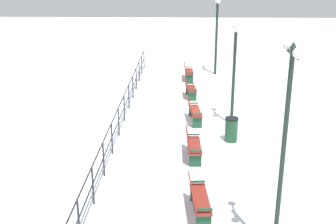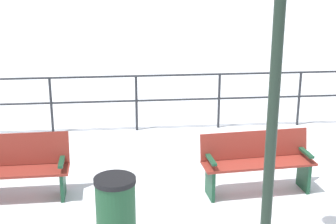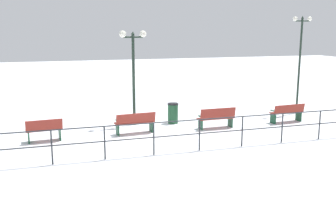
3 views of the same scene
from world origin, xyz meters
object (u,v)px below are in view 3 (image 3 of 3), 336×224
object	(u,v)px
bench_nearest	(287,112)
lamppost_middle	(133,58)
bench_fourth	(44,130)
trash_bin	(173,113)
bench_second	(217,118)
bench_third	(135,122)
lamppost_near	(300,50)

from	to	relation	value
bench_nearest	lamppost_middle	bearing A→B (deg)	72.22
bench_fourth	lamppost_middle	distance (m)	4.94
bench_fourth	trash_bin	xyz separation A→B (m)	(1.45, -5.65, 0.00)
trash_bin	bench_fourth	bearing A→B (deg)	104.41
bench_second	lamppost_middle	distance (m)	4.47
bench_third	bench_nearest	bearing A→B (deg)	-95.63
lamppost_near	lamppost_middle	distance (m)	8.50
lamppost_middle	trash_bin	size ratio (longest dim) A/B	4.50
lamppost_middle	trash_bin	world-z (taller)	lamppost_middle
bench_second	lamppost_near	xyz separation A→B (m)	(1.73, -5.24, 2.75)
bench_third	lamppost_middle	world-z (taller)	lamppost_middle
lamppost_near	bench_third	bearing A→B (deg)	100.11
bench_second	bench_third	bearing A→B (deg)	86.23
bench_nearest	bench_second	xyz separation A→B (m)	(-0.07, 3.58, 0.00)
bench_nearest	bench_third	size ratio (longest dim) A/B	0.98
bench_nearest	bench_third	distance (m)	7.15
bench_fourth	trash_bin	distance (m)	5.84
bench_fourth	trash_bin	size ratio (longest dim) A/B	1.49
bench_second	bench_fourth	world-z (taller)	bench_second
bench_nearest	lamppost_near	distance (m)	3.62
bench_third	trash_bin	distance (m)	2.48
bench_nearest	bench_second	distance (m)	3.58
lamppost_middle	lamppost_near	bearing A→B (deg)	-90.00
bench_fourth	trash_bin	world-z (taller)	trash_bin
lamppost_middle	bench_fourth	bearing A→B (deg)	113.19
bench_third	lamppost_middle	size ratio (longest dim) A/B	0.40
lamppost_near	lamppost_middle	size ratio (longest dim) A/B	1.16
trash_bin	bench_nearest	bearing A→B (deg)	-105.91
bench_third	lamppost_near	size ratio (longest dim) A/B	0.35
bench_third	bench_fourth	world-z (taller)	same
lamppost_near	trash_bin	distance (m)	7.29
bench_second	trash_bin	distance (m)	2.13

